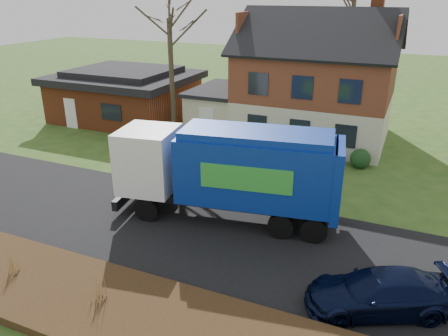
% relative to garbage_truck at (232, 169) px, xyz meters
% --- Properties ---
extents(ground, '(120.00, 120.00, 0.00)m').
position_rel_garbage_truck_xyz_m(ground, '(-1.40, -1.54, -2.29)').
color(ground, '#2C4E1A').
rests_on(ground, ground).
extents(road, '(80.00, 7.00, 0.02)m').
position_rel_garbage_truck_xyz_m(road, '(-1.40, -1.54, -2.28)').
color(road, black).
rests_on(road, ground).
extents(mulch_verge, '(80.00, 3.50, 0.30)m').
position_rel_garbage_truck_xyz_m(mulch_verge, '(-1.40, -6.84, -2.14)').
color(mulch_verge, black).
rests_on(mulch_verge, ground).
extents(main_house, '(12.95, 8.95, 9.26)m').
position_rel_garbage_truck_xyz_m(main_house, '(0.09, 12.37, 1.74)').
color(main_house, beige).
rests_on(main_house, ground).
extents(ranch_house, '(9.80, 8.20, 3.70)m').
position_rel_garbage_truck_xyz_m(ranch_house, '(-13.40, 11.46, -0.48)').
color(ranch_house, '#994321').
rests_on(ranch_house, ground).
extents(garbage_truck, '(9.55, 3.91, 3.98)m').
position_rel_garbage_truck_xyz_m(garbage_truck, '(0.00, 0.00, 0.00)').
color(garbage_truck, black).
rests_on(garbage_truck, ground).
extents(silver_sedan, '(4.38, 3.05, 1.37)m').
position_rel_garbage_truck_xyz_m(silver_sedan, '(-6.05, 3.33, -1.61)').
color(silver_sedan, '#999BA0').
rests_on(silver_sedan, ground).
extents(navy_wagon, '(4.75, 3.47, 1.28)m').
position_rel_garbage_truck_xyz_m(navy_wagon, '(6.27, -3.53, -1.65)').
color(navy_wagon, black).
rests_on(navy_wagon, ground).
extents(grass_clump_west, '(0.33, 0.27, 0.87)m').
position_rel_garbage_truck_xyz_m(grass_clump_west, '(-5.01, -6.88, -1.55)').
color(grass_clump_west, olive).
rests_on(grass_clump_west, mulch_verge).
extents(grass_clump_mid, '(0.35, 0.29, 0.98)m').
position_rel_garbage_truck_xyz_m(grass_clump_mid, '(-1.54, -6.74, -1.50)').
color(grass_clump_mid, '#997243').
rests_on(grass_clump_mid, mulch_verge).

